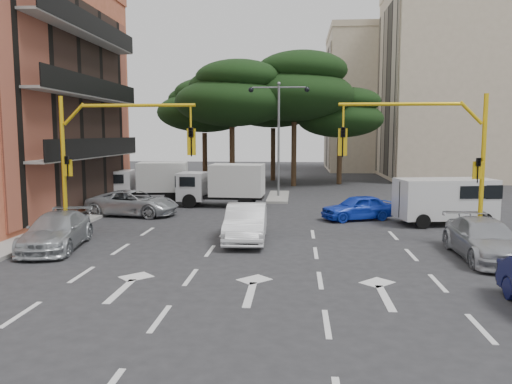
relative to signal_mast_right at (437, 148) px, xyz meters
The scene contains 20 objects.
ground 8.08m from the signal_mast_right, 163.69° to the right, with size 120.00×120.00×0.00m, color #28282B.
median_strip 16.03m from the signal_mast_right, 115.91° to the left, with size 1.40×6.00×0.15m, color gray.
apartment_beige_near 33.22m from the signal_mast_right, 66.34° to the left, with size 20.20×12.15×18.70m.
apartment_beige_far 42.69m from the signal_mast_right, 81.67° to the left, with size 16.20×12.15×16.70m.
pine_left_near 22.98m from the signal_mast_right, 118.29° to the left, with size 9.15×9.15×10.23m.
pine_center 23.13m from the signal_mast_right, 104.66° to the left, with size 9.98×9.98×11.16m.
pine_left_far 27.79m from the signal_mast_right, 119.84° to the left, with size 8.32×8.32×9.30m.
pine_right 24.14m from the signal_mast_right, 94.17° to the left, with size 7.49×7.49×8.37m.
pine_back 28.30m from the signal_mast_right, 106.03° to the left, with size 9.15×9.15×10.23m.
signal_mast_right is the anchor object (origin of this frame).
signal_mast_left 13.61m from the signal_mast_right, behind, with size 5.79×0.37×6.00m.
street_lamp_center 15.65m from the signal_mast_right, 115.91° to the left, with size 4.16×0.36×7.77m.
car_white_hatch 8.24m from the signal_mast_right, behind, with size 1.60×4.60×1.52m, color silver.
car_blue_compact 6.78m from the signal_mast_right, 113.54° to the left, with size 1.53×3.79×1.29m, color blue.
car_silver_wagon 15.29m from the signal_mast_right, behind, with size 1.92×4.72×1.37m, color #A6AAAE.
car_silver_cross_a 15.89m from the signal_mast_right, 157.81° to the left, with size 2.28×4.94×1.37m, color #AFB3B8.
car_silver_parked 4.11m from the signal_mast_right, 63.83° to the right, with size 1.96×4.82×1.40m, color #A4A6AC.
van_white 5.51m from the signal_mast_right, 69.25° to the left, with size 2.08×4.60×2.30m, color silver, non-canonical shape.
box_truck_a 19.40m from the signal_mast_right, 142.66° to the left, with size 2.19×5.21×2.56m, color silver, non-canonical shape.
box_truck_b 14.21m from the signal_mast_right, 136.24° to the left, with size 2.22×5.27×2.60m, color silver, non-canonical shape.
Camera 1 is at (1.26, -18.37, 4.45)m, focal length 35.00 mm.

